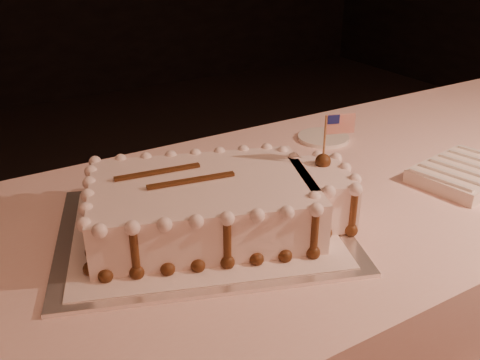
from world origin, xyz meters
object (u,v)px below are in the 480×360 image
banquet_table (329,314)px  napkin_stack (464,174)px  sheet_cake (218,203)px  side_plate (323,138)px  cake_board (204,229)px

banquet_table → napkin_stack: size_ratio=9.68×
sheet_cake → napkin_stack: (0.58, -0.10, -0.04)m
banquet_table → side_plate: (0.13, 0.22, 0.38)m
banquet_table → cake_board: cake_board is taller
banquet_table → napkin_stack: 0.48m
napkin_stack → side_plate: napkin_stack is taller
cake_board → banquet_table: bearing=24.3°
banquet_table → napkin_stack: napkin_stack is taller
cake_board → napkin_stack: (0.60, -0.11, 0.01)m
sheet_cake → napkin_stack: size_ratio=2.13×
banquet_table → cake_board: 0.52m
sheet_cake → napkin_stack: 0.59m
sheet_cake → side_plate: 0.53m
cake_board → napkin_stack: bearing=10.1°
banquet_table → cake_board: size_ratio=4.51×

